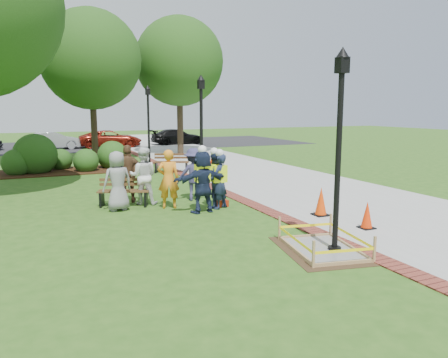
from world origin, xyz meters
name	(u,v)px	position (x,y,z in m)	size (l,w,h in m)	color
ground	(225,224)	(0.00, 0.00, 0.00)	(100.00, 100.00, 0.00)	#285116
sidewalk	(235,167)	(5.00, 10.00, 0.01)	(6.00, 60.00, 0.02)	#9E9E99
brick_edging	(175,171)	(1.75, 10.00, 0.01)	(0.50, 60.00, 0.03)	maroon
mulch_bed	(69,171)	(-3.00, 12.00, 0.02)	(7.00, 3.00, 0.05)	#381E0F
parking_lot	(93,145)	(0.00, 27.00, 0.00)	(36.00, 12.00, 0.01)	black
wet_concrete_pad	(323,240)	(1.05, -2.85, 0.23)	(2.11, 2.58, 0.55)	#47331E
bench_near	(124,198)	(-2.03, 3.24, 0.27)	(1.66, 1.03, 0.86)	brown
bench_far	(171,167)	(1.45, 9.59, 0.29)	(1.74, 1.16, 0.90)	#533A1C
cone_front	(367,216)	(3.10, -1.91, 0.35)	(0.36, 0.36, 0.72)	black
cone_back	(321,202)	(2.85, -0.31, 0.40)	(0.42, 0.42, 0.83)	black
cone_far	(212,161)	(3.82, 10.27, 0.35)	(0.37, 0.37, 0.72)	black
toolbox	(221,203)	(0.72, 1.91, 0.10)	(0.42, 0.23, 0.21)	#A0230C
lamp_near	(339,136)	(1.25, -3.00, 2.48)	(0.28, 0.28, 4.26)	black
lamp_mid	(201,123)	(1.25, 5.00, 2.48)	(0.28, 0.28, 4.26)	black
lamp_far	(148,119)	(1.25, 13.00, 2.48)	(0.28, 0.28, 4.26)	black
tree_back	(91,60)	(-1.28, 15.49, 5.70)	(5.54, 5.54, 8.49)	#3D2D1E
tree_right	(179,62)	(4.56, 17.68, 6.03)	(5.78, 5.78, 8.93)	#3D2D1E
shrub_a	(17,175)	(-5.28, 11.70, 0.00)	(1.30, 1.30, 1.30)	#214814
shrub_b	(36,173)	(-4.47, 12.06, 0.00)	(2.02, 2.02, 2.02)	#214814
shrub_c	(87,172)	(-2.24, 11.54, 0.00)	(1.21, 1.21, 1.21)	#214814
shrub_d	(113,168)	(-0.85, 12.27, 0.00)	(1.52, 1.52, 1.52)	#214814
shrub_e	(61,169)	(-3.30, 12.86, 0.00)	(1.12, 1.12, 1.12)	#214814
casual_person_a	(117,181)	(-2.31, 2.72, 0.89)	(0.63, 0.47, 1.79)	gray
casual_person_b	(168,179)	(-0.83, 2.40, 0.90)	(0.66, 0.53, 1.81)	orange
casual_person_c	(143,176)	(-1.40, 3.26, 0.91)	(0.68, 0.57, 1.83)	white
casual_person_d	(129,174)	(-1.77, 3.72, 0.94)	(0.69, 0.54, 1.88)	brown
casual_person_e	(194,174)	(0.27, 3.19, 0.87)	(0.63, 0.48, 1.74)	#36335A
hivis_worker_a	(202,180)	(-0.08, 1.46, 0.98)	(0.63, 0.44, 1.99)	#1B2848
hivis_worker_b	(220,179)	(0.58, 1.72, 0.91)	(0.64, 0.61, 1.83)	#1B2846
hivis_worker_c	(214,178)	(0.48, 1.90, 0.93)	(0.59, 0.42, 1.86)	#192A42
parked_car_b	(53,150)	(-3.16, 24.37, 0.00)	(4.41, 1.92, 1.44)	#B7B7BD
parked_car_c	(111,147)	(1.10, 24.66, 0.00)	(4.44, 1.93, 1.45)	maroon
parked_car_d	(177,144)	(6.75, 25.25, 0.00)	(4.28, 1.86, 1.40)	black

